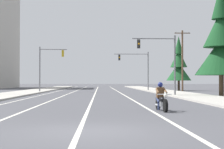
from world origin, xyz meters
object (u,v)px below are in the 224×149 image
object	(u,v)px
conifer_tree_right_verge_near	(221,44)
traffic_signal_near_right	(163,56)
utility_pole_right_far	(182,59)
conifer_tree_right_verge_far	(179,66)
traffic_signal_near_left	(47,63)
motorcycle_with_rider	(161,99)
traffic_signal_mid_right	(138,65)

from	to	relation	value
conifer_tree_right_verge_near	traffic_signal_near_right	bearing A→B (deg)	169.62
utility_pole_right_far	conifer_tree_right_verge_near	bearing A→B (deg)	-90.71
conifer_tree_right_verge_far	traffic_signal_near_left	bearing A→B (deg)	-156.00
motorcycle_with_rider	conifer_tree_right_verge_near	xyz separation A→B (m)	(8.94, 18.01, 4.65)
traffic_signal_near_right	conifer_tree_right_verge_far	bearing A→B (deg)	74.12
traffic_signal_near_right	traffic_signal_near_left	distance (m)	18.96
conifer_tree_right_verge_far	conifer_tree_right_verge_near	bearing A→B (deg)	-91.51
utility_pole_right_far	traffic_signal_near_right	bearing A→B (deg)	-108.51
traffic_signal_mid_right	utility_pole_right_far	world-z (taller)	utility_pole_right_far
traffic_signal_near_left	utility_pole_right_far	distance (m)	19.95
traffic_signal_near_left	conifer_tree_right_verge_near	bearing A→B (deg)	-36.65
motorcycle_with_rider	traffic_signal_near_left	size ratio (longest dim) A/B	0.35
traffic_signal_near_right	conifer_tree_right_verge_near	size ratio (longest dim) A/B	0.54
utility_pole_right_far	conifer_tree_right_verge_far	distance (m)	4.52
motorcycle_with_rider	conifer_tree_right_verge_far	size ratio (longest dim) A/B	0.25
traffic_signal_near_left	conifer_tree_right_verge_far	xyz separation A→B (m)	(19.83, 8.83, 0.00)
traffic_signal_near_right	traffic_signal_near_left	size ratio (longest dim) A/B	1.00
conifer_tree_right_verge_near	conifer_tree_right_verge_far	world-z (taller)	conifer_tree_right_verge_near
traffic_signal_near_left	conifer_tree_right_verge_near	size ratio (longest dim) A/B	0.54
traffic_signal_mid_right	conifer_tree_right_verge_near	distance (m)	23.52
traffic_signal_near_right	conifer_tree_right_verge_far	world-z (taller)	conifer_tree_right_verge_far
utility_pole_right_far	conifer_tree_right_verge_far	size ratio (longest dim) A/B	1.04
traffic_signal_mid_right	traffic_signal_near_right	bearing A→B (deg)	-89.16
traffic_signal_near_right	conifer_tree_right_verge_near	bearing A→B (deg)	-10.38
traffic_signal_near_left	conifer_tree_right_verge_near	world-z (taller)	conifer_tree_right_verge_near
traffic_signal_near_right	traffic_signal_near_left	world-z (taller)	same
traffic_signal_mid_right	utility_pole_right_far	xyz separation A→B (m)	(6.22, -4.03, 0.64)
motorcycle_with_rider	traffic_signal_near_right	xyz separation A→B (m)	(3.26, 19.05, 3.49)
traffic_signal_near_left	conifer_tree_right_verge_near	distance (m)	23.99
traffic_signal_near_left	utility_pole_right_far	size ratio (longest dim) A/B	0.68
traffic_signal_near_right	motorcycle_with_rider	bearing A→B (deg)	-99.72
conifer_tree_right_verge_near	conifer_tree_right_verge_far	bearing A→B (deg)	88.49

